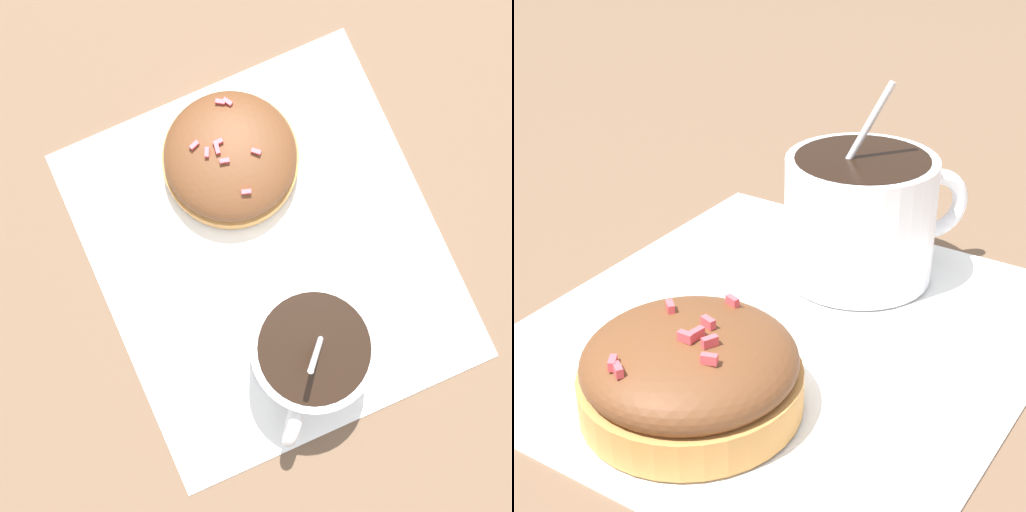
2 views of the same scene
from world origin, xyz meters
TOP-DOWN VIEW (x-y plane):
  - ground_plane at (0.00, 0.00)m, footprint 3.00×3.00m
  - paper_napkin at (0.00, 0.00)m, footprint 0.28×0.26m
  - coffee_cup at (-0.08, -0.00)m, footprint 0.10×0.09m
  - frosted_pastry at (0.08, -0.00)m, footprint 0.10×0.10m

SIDE VIEW (x-z plane):
  - ground_plane at x=0.00m, z-range 0.00..0.00m
  - paper_napkin at x=0.00m, z-range 0.00..0.00m
  - frosted_pastry at x=0.08m, z-range 0.00..0.04m
  - coffee_cup at x=-0.08m, z-range -0.02..0.10m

